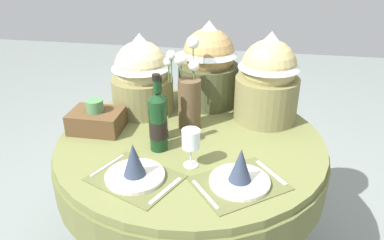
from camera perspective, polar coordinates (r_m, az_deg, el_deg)
dining_table at (r=1.90m, az=-0.17°, el=-6.09°), size 1.30×1.30×0.73m
place_setting_left at (r=1.54m, az=-8.62°, el=-7.21°), size 0.42×0.38×0.16m
place_setting_right at (r=1.51m, az=7.21°, el=-8.04°), size 0.43×0.41×0.16m
flower_vase at (r=1.87m, az=-0.55°, el=4.03°), size 0.17×0.20×0.44m
wine_bottle_left at (r=1.69m, az=-5.12°, el=-0.23°), size 0.08×0.08×0.36m
wine_bottle_right at (r=1.79m, az=-4.84°, el=0.72°), size 0.08×0.08×0.31m
wine_glass_right at (r=1.57m, az=-0.17°, el=-2.98°), size 0.08×0.08×0.17m
gift_tub_back_left at (r=2.05m, az=-7.57°, el=7.14°), size 0.33×0.33×0.43m
gift_tub_back_centre at (r=2.12m, az=2.50°, el=8.76°), size 0.33×0.33×0.47m
gift_tub_back_right at (r=1.96m, az=11.33°, el=6.62°), size 0.33×0.33×0.46m
woven_basket_side_left at (r=1.94m, az=-14.12°, el=0.07°), size 0.25×0.19×0.16m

